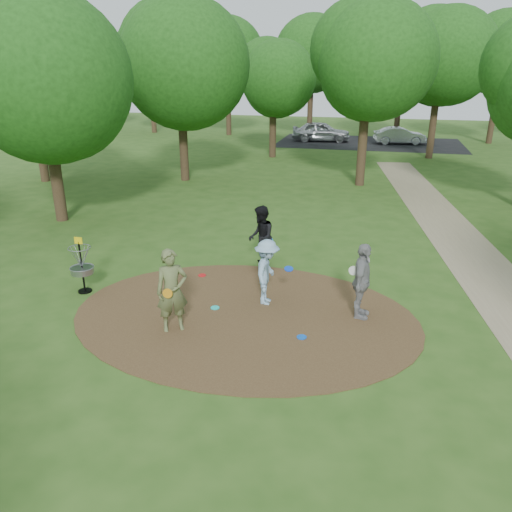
# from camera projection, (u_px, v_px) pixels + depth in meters

# --- Properties ---
(ground) EXTENTS (100.00, 100.00, 0.00)m
(ground) POSITION_uv_depth(u_px,v_px,m) (244.00, 315.00, 12.08)
(ground) COLOR #2D5119
(ground) RESTS_ON ground
(dirt_clearing) EXTENTS (8.40, 8.40, 0.02)m
(dirt_clearing) POSITION_uv_depth(u_px,v_px,m) (244.00, 315.00, 12.08)
(dirt_clearing) COLOR #47301C
(dirt_clearing) RESTS_ON ground
(parking_lot) EXTENTS (14.00, 8.00, 0.01)m
(parking_lot) POSITION_uv_depth(u_px,v_px,m) (369.00, 143.00, 38.83)
(parking_lot) COLOR black
(parking_lot) RESTS_ON ground
(player_observer_with_disc) EXTENTS (0.85, 0.77, 1.94)m
(player_observer_with_disc) POSITION_uv_depth(u_px,v_px,m) (172.00, 291.00, 11.11)
(player_observer_with_disc) COLOR #5D673C
(player_observer_with_disc) RESTS_ON ground
(player_throwing_with_disc) EXTENTS (1.00, 1.11, 1.70)m
(player_throwing_with_disc) POSITION_uv_depth(u_px,v_px,m) (267.00, 272.00, 12.42)
(player_throwing_with_disc) COLOR #8CB3D1
(player_throwing_with_disc) RESTS_ON ground
(player_walking_with_disc) EXTENTS (0.91, 1.06, 1.89)m
(player_walking_with_disc) POSITION_uv_depth(u_px,v_px,m) (261.00, 238.00, 14.61)
(player_walking_with_disc) COLOR black
(player_walking_with_disc) RESTS_ON ground
(player_waiting_with_disc) EXTENTS (0.61, 1.13, 1.86)m
(player_waiting_with_disc) POSITION_uv_depth(u_px,v_px,m) (362.00, 281.00, 11.69)
(player_waiting_with_disc) COLOR gray
(player_waiting_with_disc) RESTS_ON ground
(disc_ground_cyan) EXTENTS (0.22, 0.22, 0.02)m
(disc_ground_cyan) POSITION_uv_depth(u_px,v_px,m) (215.00, 308.00, 12.41)
(disc_ground_cyan) COLOR #1AD6CD
(disc_ground_cyan) RESTS_ON dirt_clearing
(disc_ground_blue) EXTENTS (0.22, 0.22, 0.02)m
(disc_ground_blue) POSITION_uv_depth(u_px,v_px,m) (302.00, 337.00, 11.07)
(disc_ground_blue) COLOR blue
(disc_ground_blue) RESTS_ON dirt_clearing
(disc_ground_red) EXTENTS (0.22, 0.22, 0.02)m
(disc_ground_red) POSITION_uv_depth(u_px,v_px,m) (202.00, 275.00, 14.33)
(disc_ground_red) COLOR red
(disc_ground_red) RESTS_ON dirt_clearing
(car_left) EXTENTS (4.66, 2.17, 1.54)m
(car_left) POSITION_uv_depth(u_px,v_px,m) (321.00, 131.00, 39.35)
(car_left) COLOR #9EA2A5
(car_left) RESTS_ON ground
(car_right) EXTENTS (4.03, 1.97, 1.27)m
(car_right) POSITION_uv_depth(u_px,v_px,m) (400.00, 136.00, 38.05)
(car_right) COLOR #AFB2B7
(car_right) RESTS_ON ground
(disc_golf_basket) EXTENTS (0.63, 0.63, 1.54)m
(disc_golf_basket) POSITION_uv_depth(u_px,v_px,m) (81.00, 261.00, 13.05)
(disc_golf_basket) COLOR black
(disc_golf_basket) RESTS_ON ground
(tree_ring) EXTENTS (36.92, 45.76, 8.96)m
(tree_ring) POSITION_uv_depth(u_px,v_px,m) (333.00, 80.00, 16.37)
(tree_ring) COLOR #332316
(tree_ring) RESTS_ON ground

